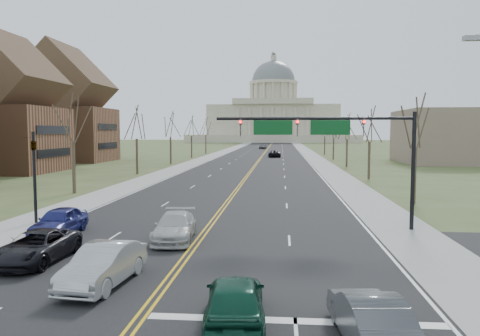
% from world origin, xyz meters
% --- Properties ---
extents(ground, '(600.00, 600.00, 0.00)m').
position_xyz_m(ground, '(0.00, 0.00, 0.00)').
color(ground, '#3D4D26').
rests_on(ground, ground).
extents(road, '(20.00, 380.00, 0.01)m').
position_xyz_m(road, '(0.00, 110.00, 0.01)').
color(road, black).
rests_on(road, ground).
extents(cross_road, '(120.00, 14.00, 0.01)m').
position_xyz_m(cross_road, '(0.00, 6.00, 0.01)').
color(cross_road, black).
rests_on(cross_road, ground).
extents(sidewalk_left, '(4.00, 380.00, 0.03)m').
position_xyz_m(sidewalk_left, '(-12.00, 110.00, 0.01)').
color(sidewalk_left, gray).
rests_on(sidewalk_left, ground).
extents(sidewalk_right, '(4.00, 380.00, 0.03)m').
position_xyz_m(sidewalk_right, '(12.00, 110.00, 0.01)').
color(sidewalk_right, gray).
rests_on(sidewalk_right, ground).
extents(center_line, '(0.42, 380.00, 0.01)m').
position_xyz_m(center_line, '(0.00, 110.00, 0.01)').
color(center_line, gold).
rests_on(center_line, road).
extents(edge_line_left, '(0.15, 380.00, 0.01)m').
position_xyz_m(edge_line_left, '(-9.80, 110.00, 0.01)').
color(edge_line_left, silver).
rests_on(edge_line_left, road).
extents(edge_line_right, '(0.15, 380.00, 0.01)m').
position_xyz_m(edge_line_right, '(9.80, 110.00, 0.01)').
color(edge_line_right, silver).
rests_on(edge_line_right, road).
extents(stop_bar, '(9.50, 0.50, 0.01)m').
position_xyz_m(stop_bar, '(5.00, -1.00, 0.01)').
color(stop_bar, silver).
rests_on(stop_bar, road).
extents(capitol, '(90.00, 60.00, 50.00)m').
position_xyz_m(capitol, '(0.00, 249.91, 14.20)').
color(capitol, beige).
rests_on(capitol, ground).
extents(signal_mast, '(12.12, 0.44, 7.20)m').
position_xyz_m(signal_mast, '(7.45, 13.50, 5.76)').
color(signal_mast, black).
rests_on(signal_mast, ground).
extents(signal_left, '(0.32, 0.36, 6.00)m').
position_xyz_m(signal_left, '(-11.50, 13.50, 3.71)').
color(signal_left, black).
rests_on(signal_left, ground).
extents(tree_r_0, '(3.74, 3.74, 8.50)m').
position_xyz_m(tree_r_0, '(15.50, 24.00, 6.55)').
color(tree_r_0, '#3D2D24').
rests_on(tree_r_0, ground).
extents(tree_l_0, '(3.96, 3.96, 9.00)m').
position_xyz_m(tree_l_0, '(-15.50, 28.00, 6.94)').
color(tree_l_0, '#3D2D24').
rests_on(tree_l_0, ground).
extents(tree_r_1, '(3.74, 3.74, 8.50)m').
position_xyz_m(tree_r_1, '(15.50, 44.00, 6.55)').
color(tree_r_1, '#3D2D24').
rests_on(tree_r_1, ground).
extents(tree_l_1, '(3.96, 3.96, 9.00)m').
position_xyz_m(tree_l_1, '(-15.50, 48.00, 6.94)').
color(tree_l_1, '#3D2D24').
rests_on(tree_l_1, ground).
extents(tree_r_2, '(3.74, 3.74, 8.50)m').
position_xyz_m(tree_r_2, '(15.50, 64.00, 6.55)').
color(tree_r_2, '#3D2D24').
rests_on(tree_r_2, ground).
extents(tree_l_2, '(3.96, 3.96, 9.00)m').
position_xyz_m(tree_l_2, '(-15.50, 68.00, 6.94)').
color(tree_l_2, '#3D2D24').
rests_on(tree_l_2, ground).
extents(tree_r_3, '(3.74, 3.74, 8.50)m').
position_xyz_m(tree_r_3, '(15.50, 84.00, 6.55)').
color(tree_r_3, '#3D2D24').
rests_on(tree_r_3, ground).
extents(tree_l_3, '(3.96, 3.96, 9.00)m').
position_xyz_m(tree_l_3, '(-15.50, 88.00, 6.94)').
color(tree_l_3, '#3D2D24').
rests_on(tree_l_3, ground).
extents(tree_r_4, '(3.74, 3.74, 8.50)m').
position_xyz_m(tree_r_4, '(15.50, 104.00, 6.55)').
color(tree_r_4, '#3D2D24').
rests_on(tree_r_4, ground).
extents(tree_l_4, '(3.96, 3.96, 9.00)m').
position_xyz_m(tree_l_4, '(-15.50, 108.00, 6.94)').
color(tree_l_4, '#3D2D24').
rests_on(tree_l_4, ground).
extents(bldg_left_mid, '(15.10, 14.28, 20.75)m').
position_xyz_m(bldg_left_mid, '(-36.00, 50.00, 8.54)').
color(bldg_left_mid, brown).
rests_on(bldg_left_mid, ground).
extents(bldg_left_far, '(17.10, 14.28, 23.25)m').
position_xyz_m(bldg_left_far, '(-38.00, 74.00, 9.54)').
color(bldg_left_far, brown).
rests_on(bldg_left_far, ground).
extents(bldg_right_mass, '(25.00, 20.00, 10.00)m').
position_xyz_m(bldg_right_mass, '(40.00, 76.00, 5.00)').
color(bldg_right_mass, '#7E6B5A').
rests_on(bldg_right_mass, ground).
extents(car_nb_inner_lead, '(2.19, 4.71, 1.56)m').
position_xyz_m(car_nb_inner_lead, '(3.11, -1.36, 0.79)').
color(car_nb_inner_lead, '#0E3E2C').
rests_on(car_nb_inner_lead, road).
extents(car_nb_outer_lead, '(2.03, 4.67, 1.49)m').
position_xyz_m(car_nb_outer_lead, '(7.05, -2.34, 0.76)').
color(car_nb_outer_lead, '#474B4F').
rests_on(car_nb_outer_lead, road).
extents(car_sb_inner_lead, '(2.16, 5.00, 1.60)m').
position_xyz_m(car_sb_inner_lead, '(-2.38, 1.86, 0.81)').
color(car_sb_inner_lead, '#A7AAAF').
rests_on(car_sb_inner_lead, road).
extents(car_sb_outer_lead, '(2.48, 5.19, 1.43)m').
position_xyz_m(car_sb_outer_lead, '(-6.69, 4.71, 0.73)').
color(car_sb_outer_lead, black).
rests_on(car_sb_outer_lead, road).
extents(car_sb_inner_second, '(2.53, 5.30, 1.49)m').
position_xyz_m(car_sb_inner_second, '(-1.31, 9.50, 0.76)').
color(car_sb_inner_second, '#B3B3B3').
rests_on(car_sb_inner_second, road).
extents(car_sb_outer_second, '(1.92, 4.72, 1.60)m').
position_xyz_m(car_sb_outer_second, '(-8.29, 10.21, 0.81)').
color(car_sb_outer_second, navy).
rests_on(car_sb_outer_second, road).
extents(car_far_nb, '(3.01, 5.92, 1.60)m').
position_xyz_m(car_far_nb, '(2.98, 92.28, 0.81)').
color(car_far_nb, black).
rests_on(car_far_nb, road).
extents(car_far_sb, '(2.61, 5.11, 1.66)m').
position_xyz_m(car_far_sb, '(-1.48, 140.34, 0.84)').
color(car_far_sb, '#52545A').
rests_on(car_far_sb, road).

